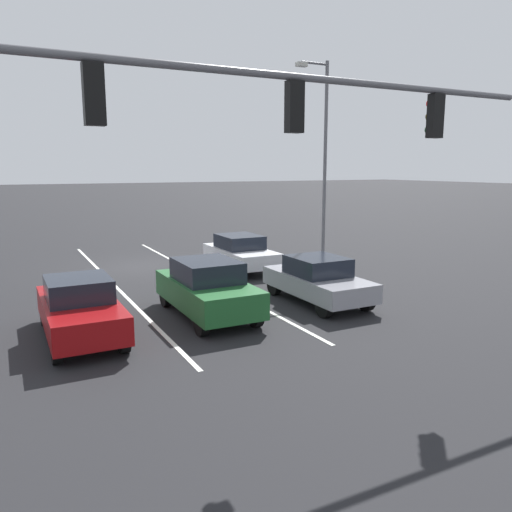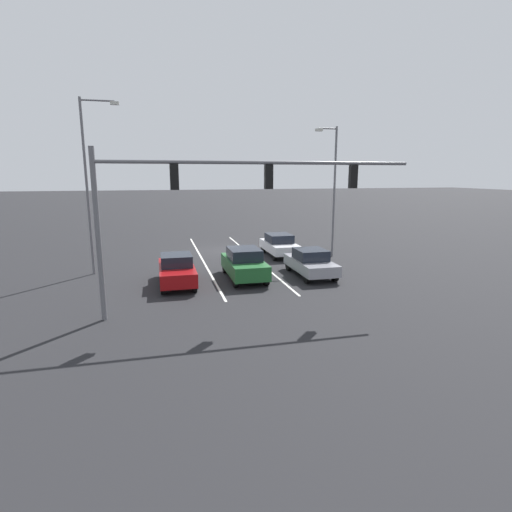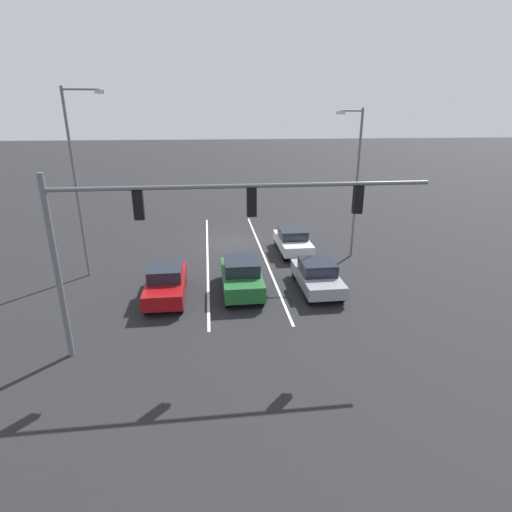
{
  "view_description": "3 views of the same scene",
  "coord_description": "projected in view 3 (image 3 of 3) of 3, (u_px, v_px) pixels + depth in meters",
  "views": [
    {
      "loc": [
        5.19,
        21.24,
        4.23
      ],
      "look_at": [
        -1.46,
        8.29,
        1.65
      ],
      "focal_mm": 35.0,
      "sensor_mm": 36.0,
      "label": 1
    },
    {
      "loc": [
        4.46,
        28.33,
        5.45
      ],
      "look_at": [
        -0.69,
        7.71,
        1.09
      ],
      "focal_mm": 28.0,
      "sensor_mm": 36.0,
      "label": 2
    },
    {
      "loc": [
        1.52,
        25.87,
        8.09
      ],
      "look_at": [
        -0.82,
        6.58,
        1.2
      ],
      "focal_mm": 28.0,
      "sensor_mm": 36.0,
      "label": 3
    }
  ],
  "objects": [
    {
      "name": "street_lamp_left_shoulder",
      "position": [
        355.0,
        177.0,
        22.65
      ],
      "size": [
        1.51,
        0.24,
        8.45
      ],
      "color": "slate",
      "rests_on": "ground_plane"
    },
    {
      "name": "traffic_signal_gantry",
      "position": [
        185.0,
        220.0,
        13.14
      ],
      "size": [
        12.66,
        0.37,
        6.43
      ],
      "color": "slate",
      "rests_on": "ground_plane"
    },
    {
      "name": "lane_stripe_left_divider",
      "position": [
        263.0,
        254.0,
        24.5
      ],
      "size": [
        0.12,
        17.91,
        0.01
      ],
      "primitive_type": "cube",
      "color": "silver",
      "rests_on": "ground_plane"
    },
    {
      "name": "ground_plane",
      "position": [
        232.0,
        241.0,
        27.08
      ],
      "size": [
        240.0,
        240.0,
        0.0
      ],
      "primitive_type": "plane",
      "color": "black"
    },
    {
      "name": "lane_stripe_center_divider",
      "position": [
        208.0,
        256.0,
        24.12
      ],
      "size": [
        0.12,
        17.91,
        0.01
      ],
      "primitive_type": "cube",
      "color": "silver",
      "rests_on": "ground_plane"
    },
    {
      "name": "street_lamp_right_shoulder",
      "position": [
        78.0,
        175.0,
        19.58
      ],
      "size": [
        1.98,
        0.24,
        9.35
      ],
      "color": "slate",
      "rests_on": "ground_plane"
    },
    {
      "name": "car_gray_leftlane_front",
      "position": [
        317.0,
        275.0,
        19.34
      ],
      "size": [
        1.77,
        4.06,
        1.47
      ],
      "color": "gray",
      "rests_on": "ground_plane"
    },
    {
      "name": "car_maroon_rightlane_front",
      "position": [
        166.0,
        283.0,
        18.44
      ],
      "size": [
        1.71,
        4.16,
        1.54
      ],
      "color": "maroon",
      "rests_on": "ground_plane"
    },
    {
      "name": "car_darkgreen_midlane_front",
      "position": [
        241.0,
        276.0,
        19.09
      ],
      "size": [
        1.81,
        4.2,
        1.65
      ],
      "color": "#1E5928",
      "rests_on": "ground_plane"
    },
    {
      "name": "car_silver_leftlane_second",
      "position": [
        293.0,
        241.0,
        24.62
      ],
      "size": [
        1.78,
        4.04,
        1.48
      ],
      "color": "silver",
      "rests_on": "ground_plane"
    }
  ]
}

